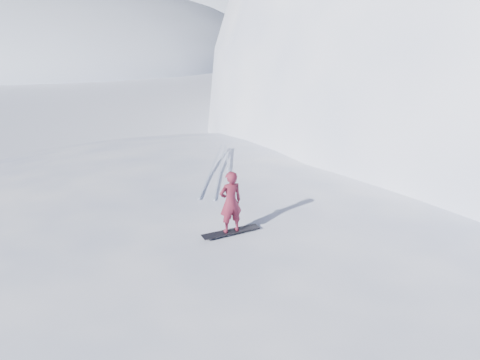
# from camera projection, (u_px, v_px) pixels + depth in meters

# --- Properties ---
(ground) EXTENTS (400.00, 400.00, 0.00)m
(ground) POSITION_uv_depth(u_px,v_px,m) (243.00, 312.00, 12.99)
(ground) COLOR white
(ground) RESTS_ON ground
(near_ridge) EXTENTS (36.00, 28.00, 4.80)m
(near_ridge) POSITION_uv_depth(u_px,v_px,m) (293.00, 262.00, 15.50)
(near_ridge) COLOR white
(near_ridge) RESTS_ON ground
(peak_shoulder) EXTENTS (28.00, 24.00, 18.00)m
(peak_shoulder) POSITION_uv_depth(u_px,v_px,m) (476.00, 143.00, 28.92)
(peak_shoulder) COLOR white
(peak_shoulder) RESTS_ON ground
(far_ridge_c) EXTENTS (140.00, 90.00, 36.00)m
(far_ridge_c) POSITION_uv_depth(u_px,v_px,m) (193.00, 38.00, 122.01)
(far_ridge_c) COLOR white
(far_ridge_c) RESTS_ON ground
(wind_bumps) EXTENTS (16.00, 14.40, 1.00)m
(wind_bumps) POSITION_uv_depth(u_px,v_px,m) (241.00, 270.00, 15.05)
(wind_bumps) COLOR white
(wind_bumps) RESTS_ON ground
(snowboard) EXTENTS (1.42, 1.23, 0.03)m
(snowboard) POSITION_uv_depth(u_px,v_px,m) (231.00, 232.00, 12.29)
(snowboard) COLOR black
(snowboard) RESTS_ON near_ridge
(snowboarder) EXTENTS (0.72, 0.69, 1.67)m
(snowboarder) POSITION_uv_depth(u_px,v_px,m) (231.00, 202.00, 12.00)
(snowboarder) COLOR maroon
(snowboarder) RESTS_ON snowboard
(board_tracks) EXTENTS (2.07, 5.93, 0.04)m
(board_tracks) POSITION_uv_depth(u_px,v_px,m) (220.00, 168.00, 17.09)
(board_tracks) COLOR silver
(board_tracks) RESTS_ON ground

